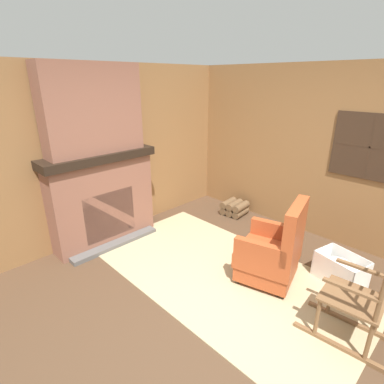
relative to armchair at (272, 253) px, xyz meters
name	(u,v)px	position (x,y,z in m)	size (l,w,h in m)	color
ground_plane	(219,318)	(-0.03, -0.89, -0.37)	(14.00, 14.00, 0.00)	#4C3523
wood_panel_wall_left	(91,156)	(-2.42, -0.89, 0.86)	(0.06, 5.33, 2.46)	olive
wood_panel_wall_back	(336,157)	(-0.02, 1.50, 0.87)	(5.33, 0.09, 2.46)	olive
fireplace_hearth	(103,199)	(-2.20, -0.89, 0.29)	(0.56, 1.56, 1.32)	brown
chimney_breast	(92,109)	(-2.22, -0.89, 1.51)	(0.31, 1.28, 1.12)	brown
area_rug	(222,274)	(-0.47, -0.32, -0.36)	(3.31, 1.79, 0.01)	tan
armchair	(272,253)	(0.00, 0.00, 0.00)	(0.79, 0.79, 1.02)	#A84723
rocking_chair	(357,303)	(0.97, -0.22, 0.04)	(0.83, 0.49, 1.15)	brown
firewood_stack	(234,208)	(-1.44, 1.17, -0.25)	(0.42, 0.40, 0.24)	brown
laundry_basket	(341,269)	(0.58, 0.56, -0.19)	(0.59, 0.47, 0.34)	white
oil_lamp_vase	(60,151)	(-2.25, -1.36, 1.05)	(0.11, 0.11, 0.27)	#B24C42
storage_case	(110,146)	(-2.25, -0.68, 1.01)	(0.14, 0.27, 0.11)	black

